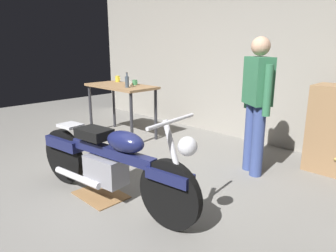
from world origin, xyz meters
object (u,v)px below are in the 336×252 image
Objects in this scene: mug_white_ceramic at (129,83)px; mug_green_speckled at (135,82)px; bottle at (127,82)px; mug_yellow_tall at (118,79)px; motorcycle at (109,161)px; person_standing at (257,101)px.

mug_green_speckled is at bearing 87.26° from mug_white_ceramic.
mug_white_ceramic is 0.12m from mug_green_speckled.
bottle is at bearing -61.67° from mug_green_speckled.
mug_green_speckled is 0.48× the size of bottle.
mug_green_speckled is 0.33m from bottle.
bottle reaches higher than mug_yellow_tall.
mug_yellow_tall is 1.03× the size of mug_green_speckled.
mug_yellow_tall is 0.57m from mug_green_speckled.
motorcycle is 1.89m from person_standing.
mug_yellow_tall is at bearing 32.62° from person_standing.
person_standing reaches higher than mug_green_speckled.
mug_white_ceramic is at bearing -92.74° from mug_green_speckled.
mug_white_ceramic is 0.44× the size of bottle.
motorcycle is at bearing -43.77° from mug_white_ceramic.
mug_white_ceramic is at bearing 134.42° from bottle.
person_standing is at bearing 7.12° from bottle.
motorcycle reaches higher than mug_green_speckled.
mug_green_speckled is at bearing 127.33° from motorcycle.
bottle is at bearing 41.30° from person_standing.
mug_yellow_tall is at bearing 154.29° from bottle.
person_standing reaches higher than mug_yellow_tall.
person_standing is 14.12× the size of mug_yellow_tall.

